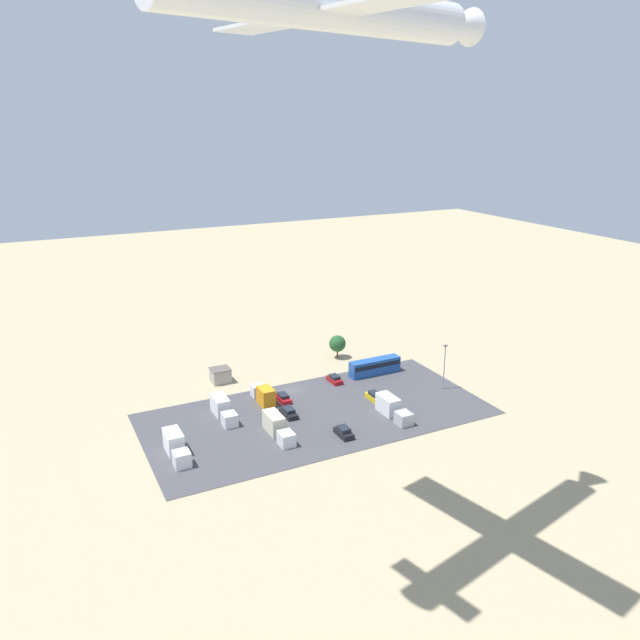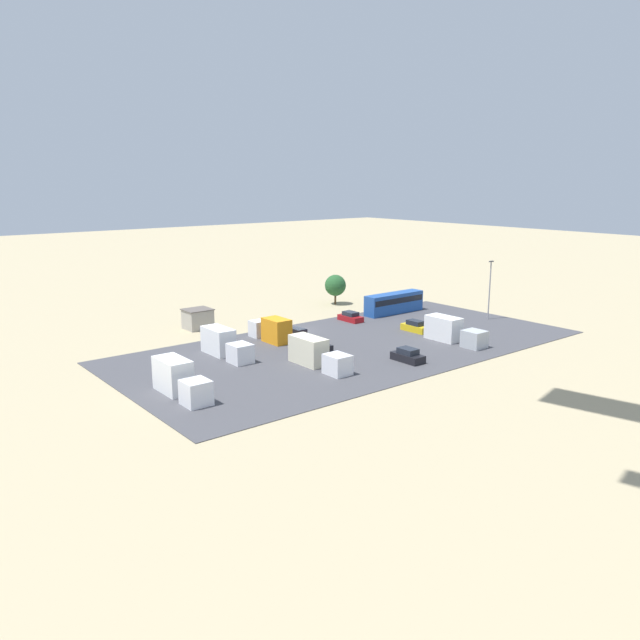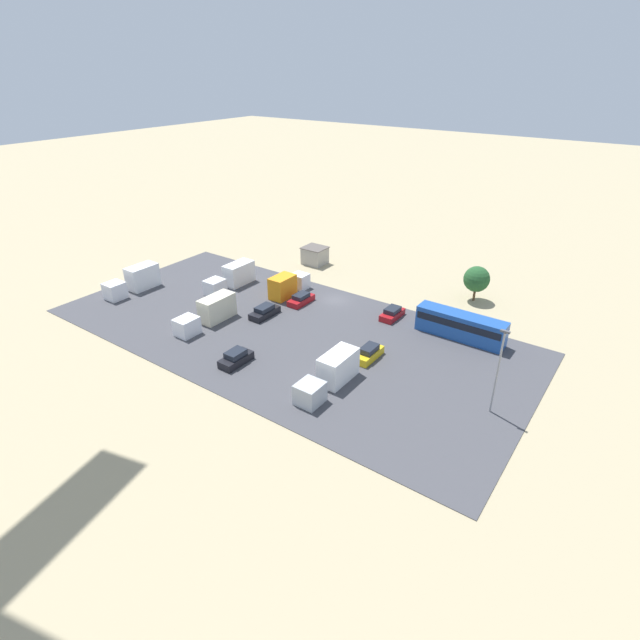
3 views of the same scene
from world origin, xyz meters
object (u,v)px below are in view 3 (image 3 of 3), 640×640
at_px(parked_car_2, 236,358).
at_px(parked_truck_0, 288,285).
at_px(shed_building, 315,255).
at_px(parked_truck_4, 331,374).
at_px(parked_car_0, 265,312).
at_px(parked_car_3, 369,353).
at_px(parked_truck_3, 232,277).
at_px(parked_truck_2, 209,313).
at_px(parked_truck_1, 135,281).
at_px(parked_car_1, 301,299).
at_px(parked_car_4, 392,314).
at_px(bus, 461,325).

bearing_deg(parked_car_2, parked_truck_0, -68.71).
relative_size(shed_building, parked_truck_4, 0.44).
xyz_separation_m(parked_car_0, parked_car_3, (-17.50, 1.22, 0.05)).
distance_m(parked_truck_0, parked_truck_3, 9.34).
bearing_deg(shed_building, parked_truck_3, 73.69).
xyz_separation_m(parked_truck_0, parked_truck_2, (2.77, 13.39, 0.00)).
bearing_deg(parked_truck_0, parked_truck_2, -101.71).
distance_m(parked_car_2, parked_truck_1, 28.01).
bearing_deg(parked_car_1, parked_truck_3, -173.86).
height_order(parked_car_3, parked_truck_1, parked_truck_1).
xyz_separation_m(parked_truck_2, parked_truck_4, (-21.60, 2.58, -0.01)).
height_order(parked_car_3, parked_car_4, parked_car_3).
distance_m(parked_car_0, parked_truck_4, 18.94).
bearing_deg(parked_car_0, parked_truck_3, -24.16).
bearing_deg(parked_car_4, parked_car_3, 104.33).
distance_m(parked_car_2, parked_truck_3, 22.89).
height_order(parked_car_2, parked_car_3, parked_car_2).
bearing_deg(parked_car_2, parked_car_3, -140.50).
distance_m(shed_building, parked_truck_2, 26.46).
bearing_deg(parked_truck_3, parked_car_2, 135.28).
bearing_deg(parked_car_1, parked_car_4, 15.49).
bearing_deg(parked_truck_3, parked_car_3, 167.87).
xyz_separation_m(parked_car_4, parked_truck_4, (-2.24, 18.33, 0.88)).
height_order(bus, parked_truck_2, bus).
bearing_deg(parked_truck_3, parked_truck_0, -163.85).
distance_m(parked_truck_0, parked_truck_2, 13.67).
xyz_separation_m(bus, parked_truck_3, (35.22, 5.01, -0.26)).
distance_m(parked_car_1, parked_car_3, 17.55).
height_order(parked_car_1, parked_car_3, parked_car_3).
bearing_deg(parked_car_0, parked_car_3, 176.01).
bearing_deg(bus, parked_car_1, -80.83).
distance_m(shed_building, parked_car_3, 32.24).
height_order(parked_car_3, parked_truck_4, parked_truck_4).
relative_size(parked_truck_0, parked_truck_3, 0.80).
distance_m(parked_car_0, parked_car_2, 12.43).
bearing_deg(parked_truck_2, parked_car_0, -128.45).
bearing_deg(parked_truck_2, parked_car_2, 152.16).
bearing_deg(bus, parked_car_4, -89.71).
bearing_deg(parked_truck_3, parked_truck_2, 119.88).
distance_m(parked_truck_0, parked_truck_4, 24.69).
bearing_deg(bus, parked_truck_3, -81.90).
relative_size(parked_car_4, parked_truck_4, 0.46).
height_order(parked_car_1, parked_truck_3, parked_truck_3).
height_order(shed_building, parked_truck_2, parked_truck_2).
xyz_separation_m(shed_building, parked_truck_1, (15.60, 25.46, 0.20)).
relative_size(shed_building, bus, 0.35).
height_order(parked_truck_1, parked_truck_3, parked_truck_1).
bearing_deg(parked_truck_1, parked_car_1, -154.57).
bearing_deg(parked_car_0, parked_car_1, -104.44).
xyz_separation_m(parked_car_4, parked_truck_1, (36.58, 14.80, 1.01)).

